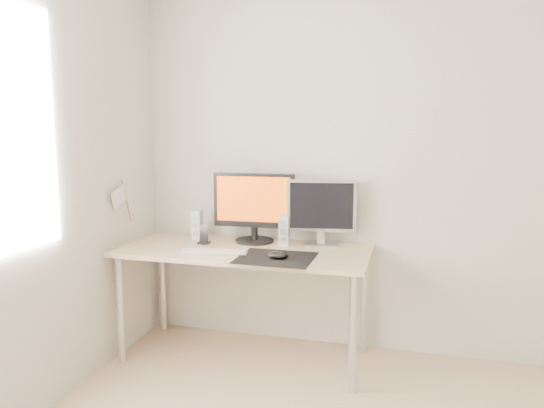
{
  "coord_description": "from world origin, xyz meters",
  "views": [
    {
      "loc": [
        0.13,
        -1.76,
        1.52
      ],
      "look_at": [
        -0.78,
        1.48,
        1.01
      ],
      "focal_mm": 35.0,
      "sensor_mm": 36.0,
      "label": 1
    }
  ],
  "objects_px": {
    "speaker_left": "(197,225)",
    "keyboard": "(214,252)",
    "mouse": "(278,255)",
    "second_monitor": "(321,209)",
    "desk": "(245,260)",
    "main_monitor": "(254,205)",
    "phone_dock": "(204,238)",
    "speaker_right": "(285,230)"
  },
  "relations": [
    {
      "from": "mouse",
      "to": "keyboard",
      "type": "bearing_deg",
      "value": 173.65
    },
    {
      "from": "mouse",
      "to": "second_monitor",
      "type": "relative_size",
      "value": 0.27
    },
    {
      "from": "second_monitor",
      "to": "speaker_right",
      "type": "bearing_deg",
      "value": -163.18
    },
    {
      "from": "main_monitor",
      "to": "speaker_left",
      "type": "distance_m",
      "value": 0.44
    },
    {
      "from": "second_monitor",
      "to": "speaker_right",
      "type": "relative_size",
      "value": 2.23
    },
    {
      "from": "mouse",
      "to": "second_monitor",
      "type": "xyz_separation_m",
      "value": [
        0.18,
        0.44,
        0.22
      ]
    },
    {
      "from": "desk",
      "to": "speaker_left",
      "type": "relative_size",
      "value": 7.93
    },
    {
      "from": "main_monitor",
      "to": "phone_dock",
      "type": "bearing_deg",
      "value": -155.33
    },
    {
      "from": "mouse",
      "to": "phone_dock",
      "type": "height_order",
      "value": "phone_dock"
    },
    {
      "from": "speaker_right",
      "to": "phone_dock",
      "type": "height_order",
      "value": "speaker_right"
    },
    {
      "from": "desk",
      "to": "keyboard",
      "type": "distance_m",
      "value": 0.24
    },
    {
      "from": "second_monitor",
      "to": "keyboard",
      "type": "xyz_separation_m",
      "value": [
        -0.6,
        -0.39,
        -0.23
      ]
    },
    {
      "from": "speaker_right",
      "to": "phone_dock",
      "type": "distance_m",
      "value": 0.54
    },
    {
      "from": "main_monitor",
      "to": "speaker_right",
      "type": "xyz_separation_m",
      "value": [
        0.22,
        -0.04,
        -0.15
      ]
    },
    {
      "from": "mouse",
      "to": "phone_dock",
      "type": "distance_m",
      "value": 0.64
    },
    {
      "from": "speaker_left",
      "to": "speaker_right",
      "type": "distance_m",
      "value": 0.63
    },
    {
      "from": "main_monitor",
      "to": "phone_dock",
      "type": "height_order",
      "value": "main_monitor"
    },
    {
      "from": "desk",
      "to": "main_monitor",
      "type": "distance_m",
      "value": 0.39
    },
    {
      "from": "second_monitor",
      "to": "keyboard",
      "type": "distance_m",
      "value": 0.75
    },
    {
      "from": "speaker_left",
      "to": "speaker_right",
      "type": "height_order",
      "value": "same"
    },
    {
      "from": "main_monitor",
      "to": "speaker_left",
      "type": "height_order",
      "value": "main_monitor"
    },
    {
      "from": "main_monitor",
      "to": "desk",
      "type": "bearing_deg",
      "value": -91.2
    },
    {
      "from": "second_monitor",
      "to": "phone_dock",
      "type": "distance_m",
      "value": 0.8
    },
    {
      "from": "speaker_left",
      "to": "keyboard",
      "type": "height_order",
      "value": "speaker_left"
    },
    {
      "from": "keyboard",
      "to": "desk",
      "type": "bearing_deg",
      "value": 48.65
    },
    {
      "from": "speaker_right",
      "to": "keyboard",
      "type": "xyz_separation_m",
      "value": [
        -0.37,
        -0.32,
        -0.09
      ]
    },
    {
      "from": "keyboard",
      "to": "phone_dock",
      "type": "xyz_separation_m",
      "value": [
        -0.16,
        0.22,
        0.03
      ]
    },
    {
      "from": "mouse",
      "to": "keyboard",
      "type": "distance_m",
      "value": 0.43
    },
    {
      "from": "desk",
      "to": "main_monitor",
      "type": "xyz_separation_m",
      "value": [
        0.0,
        0.19,
        0.33
      ]
    },
    {
      "from": "desk",
      "to": "phone_dock",
      "type": "bearing_deg",
      "value": 169.84
    },
    {
      "from": "desk",
      "to": "main_monitor",
      "type": "bearing_deg",
      "value": 88.8
    },
    {
      "from": "speaker_left",
      "to": "keyboard",
      "type": "bearing_deg",
      "value": -53.47
    },
    {
      "from": "mouse",
      "to": "main_monitor",
      "type": "xyz_separation_m",
      "value": [
        -0.27,
        0.41,
        0.23
      ]
    },
    {
      "from": "keyboard",
      "to": "second_monitor",
      "type": "bearing_deg",
      "value": 33.01
    },
    {
      "from": "desk",
      "to": "phone_dock",
      "type": "height_order",
      "value": "phone_dock"
    },
    {
      "from": "desk",
      "to": "second_monitor",
      "type": "height_order",
      "value": "second_monitor"
    },
    {
      "from": "speaker_left",
      "to": "phone_dock",
      "type": "xyz_separation_m",
      "value": [
        0.1,
        -0.13,
        -0.06
      ]
    },
    {
      "from": "desk",
      "to": "main_monitor",
      "type": "relative_size",
      "value": 2.9
    },
    {
      "from": "speaker_left",
      "to": "speaker_right",
      "type": "bearing_deg",
      "value": -2.74
    },
    {
      "from": "mouse",
      "to": "second_monitor",
      "type": "bearing_deg",
      "value": 67.86
    },
    {
      "from": "speaker_right",
      "to": "keyboard",
      "type": "bearing_deg",
      "value": -139.13
    },
    {
      "from": "speaker_left",
      "to": "speaker_right",
      "type": "relative_size",
      "value": 1.0
    }
  ]
}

